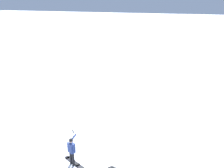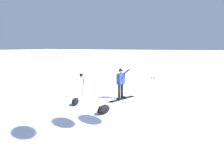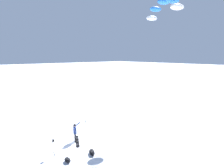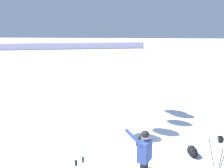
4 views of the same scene
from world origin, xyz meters
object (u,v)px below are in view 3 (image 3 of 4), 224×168
object	(u,v)px
camera_tripod	(54,144)
ski_poles	(86,125)
snowboard	(77,141)
traction_kite	(163,8)
gear_bag_small	(92,152)
snowboarder	(75,131)
gear_bag_large	(68,160)

from	to	relation	value
camera_tripod	ski_poles	bearing A→B (deg)	22.01
ski_poles	camera_tripod	bearing A→B (deg)	-157.99
snowboard	traction_kite	xyz separation A→B (m)	(7.54, -3.02, 11.58)
gear_bag_small	camera_tripod	bearing A→B (deg)	141.91
snowboarder	camera_tripod	distance (m)	2.14
snowboard	ski_poles	distance (m)	1.83
gear_bag_large	traction_kite	bearing A→B (deg)	-7.45
traction_kite	snowboard	bearing A→B (deg)	158.20
traction_kite	gear_bag_small	size ratio (longest dim) A/B	5.78
camera_tripod	gear_bag_small	size ratio (longest dim) A/B	1.74
snowboarder	ski_poles	world-z (taller)	snowboarder
ski_poles	gear_bag_small	bearing A→B (deg)	-113.43
gear_bag_large	camera_tripod	bearing A→B (deg)	109.72
gear_bag_small	traction_kite	bearing A→B (deg)	-5.82
snowboard	camera_tripod	size ratio (longest dim) A/B	1.30
snowboarder	snowboard	distance (m)	0.98
snowboarder	ski_poles	distance (m)	1.72
snowboarder	gear_bag_small	bearing A→B (deg)	-86.46
gear_bag_small	ski_poles	xyz separation A→B (m)	(1.37, 3.15, 0.59)
gear_bag_large	ski_poles	xyz separation A→B (m)	(3.10, 2.71, 0.60)
ski_poles	snowboard	bearing A→B (deg)	-147.35
snowboarder	camera_tripod	bearing A→B (deg)	-162.37
gear_bag_small	ski_poles	world-z (taller)	ski_poles
snowboarder	gear_bag_large	distance (m)	2.62
gear_bag_large	gear_bag_small	bearing A→B (deg)	-14.33
traction_kite	gear_bag_small	world-z (taller)	traction_kite
snowboarder	snowboard	bearing A→B (deg)	-45.83
snowboard	camera_tripod	distance (m)	2.40
gear_bag_large	ski_poles	bearing A→B (deg)	41.17
traction_kite	ski_poles	xyz separation A→B (m)	(-6.13, 3.91, -10.84)
snowboarder	camera_tripod	size ratio (longest dim) A/B	1.26
snowboard	ski_poles	bearing A→B (deg)	32.65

